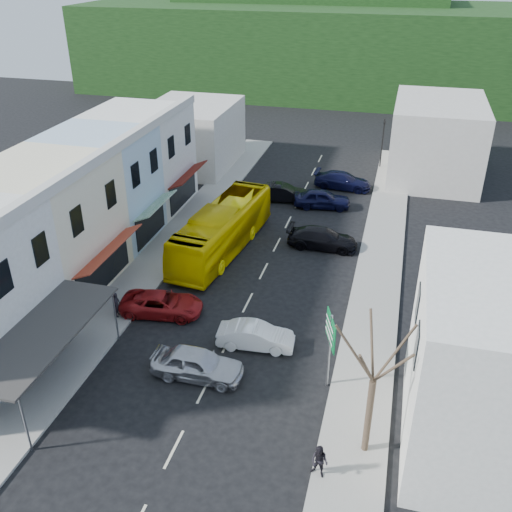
{
  "coord_description": "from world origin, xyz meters",
  "views": [
    {
      "loc": [
        7.96,
        -24.23,
        19.16
      ],
      "look_at": [
        0.0,
        6.0,
        2.2
      ],
      "focal_mm": 40.0,
      "sensor_mm": 36.0,
      "label": 1
    }
  ],
  "objects": [
    {
      "name": "ground",
      "position": [
        0.0,
        0.0,
        0.0
      ],
      "size": [
        120.0,
        120.0,
        0.0
      ],
      "primitive_type": "plane",
      "color": "black",
      "rests_on": "ground"
    },
    {
      "name": "sidewalk_left",
      "position": [
        -7.5,
        10.0,
        0.07
      ],
      "size": [
        3.0,
        52.0,
        0.15
      ],
      "primitive_type": "cube",
      "color": "gray",
      "rests_on": "ground"
    },
    {
      "name": "sidewalk_right",
      "position": [
        7.5,
        10.0,
        0.07
      ],
      "size": [
        3.0,
        52.0,
        0.15
      ],
      "primitive_type": "cube",
      "color": "gray",
      "rests_on": "ground"
    },
    {
      "name": "shopfront_row",
      "position": [
        -12.49,
        5.0,
        4.0
      ],
      "size": [
        8.25,
        30.0,
        8.0
      ],
      "color": "silver",
      "rests_on": "ground"
    },
    {
      "name": "distant_block_left",
      "position": [
        -12.0,
        27.0,
        3.0
      ],
      "size": [
        8.0,
        10.0,
        6.0
      ],
      "primitive_type": "cube",
      "color": "#B7B2A8",
      "rests_on": "ground"
    },
    {
      "name": "distant_block_right",
      "position": [
        11.0,
        30.0,
        3.5
      ],
      "size": [
        8.0,
        12.0,
        7.0
      ],
      "primitive_type": "cube",
      "color": "#B7B2A8",
      "rests_on": "ground"
    },
    {
      "name": "hillside",
      "position": [
        -1.45,
        65.09,
        6.73
      ],
      "size": [
        80.0,
        26.0,
        14.0
      ],
      "color": "black",
      "rests_on": "ground"
    },
    {
      "name": "bus",
      "position": [
        -3.56,
        10.19,
        1.55
      ],
      "size": [
        3.82,
        11.81,
        3.1
      ],
      "primitive_type": "imported",
      "rotation": [
        0.0,
        0.0,
        -0.12
      ],
      "color": "yellow",
      "rests_on": "ground"
    },
    {
      "name": "car_silver",
      "position": [
        -0.63,
        -3.21,
        0.7
      ],
      "size": [
        4.4,
        1.8,
        1.4
      ],
      "primitive_type": "imported",
      "rotation": [
        0.0,
        0.0,
        1.57
      ],
      "color": "silver",
      "rests_on": "ground"
    },
    {
      "name": "car_white",
      "position": [
        1.59,
        -0.09,
        0.7
      ],
      "size": [
        4.54,
        2.18,
        1.4
      ],
      "primitive_type": "imported",
      "rotation": [
        0.0,
        0.0,
        1.66
      ],
      "color": "white",
      "rests_on": "ground"
    },
    {
      "name": "car_red",
      "position": [
        -4.58,
        1.59,
        0.7
      ],
      "size": [
        4.81,
        2.49,
        1.4
      ],
      "primitive_type": "imported",
      "rotation": [
        0.0,
        0.0,
        1.7
      ],
      "color": "maroon",
      "rests_on": "ground"
    },
    {
      "name": "car_black_near",
      "position": [
        3.27,
        12.42,
        0.7
      ],
      "size": [
        4.5,
        1.85,
        1.4
      ],
      "primitive_type": "imported",
      "rotation": [
        0.0,
        0.0,
        1.57
      ],
      "color": "black",
      "rests_on": "ground"
    },
    {
      "name": "car_navy_mid",
      "position": [
        2.11,
        19.59,
        0.7
      ],
      "size": [
        4.6,
        2.36,
        1.4
      ],
      "primitive_type": "imported",
      "rotation": [
        0.0,
        0.0,
        1.7
      ],
      "color": "black",
      "rests_on": "ground"
    },
    {
      "name": "car_black_far",
      "position": [
        -1.37,
        20.12,
        0.7
      ],
      "size": [
        4.57,
        2.27,
        1.4
      ],
      "primitive_type": "imported",
      "rotation": [
        0.0,
        0.0,
        1.68
      ],
      "color": "black",
      "rests_on": "ground"
    },
    {
      "name": "car_navy_far",
      "position": [
        3.22,
        24.34,
        0.7
      ],
      "size": [
        4.63,
        2.19,
        1.4
      ],
      "primitive_type": "imported",
      "rotation": [
        0.0,
        0.0,
        1.49
      ],
      "color": "black",
      "rests_on": "ground"
    },
    {
      "name": "pedestrian_left",
      "position": [
        -6.93,
        0.5,
        1.0
      ],
      "size": [
        0.51,
        0.66,
        1.7
      ],
      "primitive_type": "imported",
      "rotation": [
        0.0,
        0.0,
        1.76
      ],
      "color": "black",
      "rests_on": "sidewalk_left"
    },
    {
      "name": "pedestrian_right",
      "position": [
        6.3,
        -7.89,
        1.0
      ],
      "size": [
        0.8,
        0.63,
        1.7
      ],
      "primitive_type": "imported",
      "rotation": [
        0.0,
        0.0,
        -0.31
      ],
      "color": "black",
      "rests_on": "sidewalk_right"
    },
    {
      "name": "direction_sign",
      "position": [
        5.8,
        -2.24,
        2.1
      ],
      "size": [
        1.38,
        2.02,
        4.19
      ],
      "primitive_type": null,
      "rotation": [
        0.0,
        0.0,
        0.33
      ],
      "color": "#05622B",
      "rests_on": "ground"
    },
    {
      "name": "street_tree",
      "position": [
        8.0,
        -6.0,
        3.9
      ],
      "size": [
        3.94,
        3.94,
        7.81
      ],
      "primitive_type": null,
      "rotation": [
        0.0,
        0.0,
        0.33
      ],
      "color": "#35291E",
      "rests_on": "ground"
    },
    {
      "name": "traffic_signal",
      "position": [
        6.14,
        30.71,
        2.44
      ],
      "size": [
        1.04,
        1.25,
        4.87
      ],
      "primitive_type": null,
      "rotation": [
        0.0,
        0.0,
        3.45
      ],
      "color": "black",
      "rests_on": "ground"
    }
  ]
}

